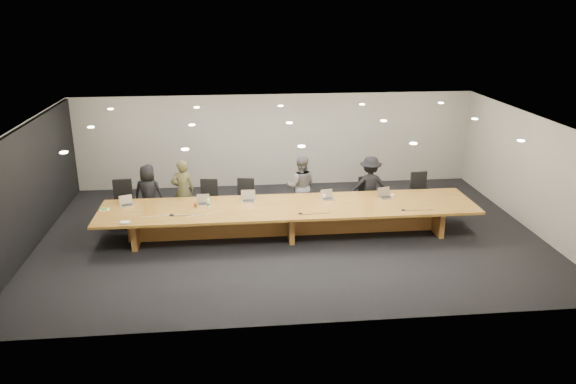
% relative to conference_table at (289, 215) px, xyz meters
% --- Properties ---
extents(ground, '(12.00, 12.00, 0.00)m').
position_rel_conference_table_xyz_m(ground, '(0.00, 0.00, -0.52)').
color(ground, black).
rests_on(ground, ground).
extents(back_wall, '(12.00, 0.02, 2.80)m').
position_rel_conference_table_xyz_m(back_wall, '(0.00, 4.00, 0.88)').
color(back_wall, '#BDB6AC').
rests_on(back_wall, ground).
extents(left_wall_panel, '(0.08, 7.84, 2.74)m').
position_rel_conference_table_xyz_m(left_wall_panel, '(-5.94, 0.00, 0.85)').
color(left_wall_panel, black).
rests_on(left_wall_panel, ground).
extents(conference_table, '(9.00, 1.80, 0.75)m').
position_rel_conference_table_xyz_m(conference_table, '(0.00, 0.00, 0.00)').
color(conference_table, brown).
rests_on(conference_table, ground).
extents(chair_far_left, '(0.63, 0.63, 1.14)m').
position_rel_conference_table_xyz_m(chair_far_left, '(-4.11, 1.19, 0.05)').
color(chair_far_left, black).
rests_on(chair_far_left, ground).
extents(chair_left, '(0.63, 0.63, 1.07)m').
position_rel_conference_table_xyz_m(chair_left, '(-1.98, 1.19, 0.02)').
color(chair_left, black).
rests_on(chair_left, ground).
extents(chair_mid_left, '(0.62, 0.62, 1.06)m').
position_rel_conference_table_xyz_m(chair_mid_left, '(-1.03, 1.21, 0.01)').
color(chair_mid_left, black).
rests_on(chair_mid_left, ground).
extents(chair_mid_right, '(0.54, 0.54, 1.02)m').
position_rel_conference_table_xyz_m(chair_mid_right, '(0.52, 1.29, -0.01)').
color(chair_mid_right, black).
rests_on(chair_mid_right, ground).
extents(chair_right, '(0.63, 0.63, 1.00)m').
position_rel_conference_table_xyz_m(chair_right, '(2.27, 1.28, -0.02)').
color(chair_right, black).
rests_on(chair_right, ground).
extents(chair_far_right, '(0.59, 0.59, 1.08)m').
position_rel_conference_table_xyz_m(chair_far_right, '(3.68, 1.23, 0.02)').
color(chair_far_right, black).
rests_on(chair_far_right, ground).
extents(person_a, '(0.80, 0.58, 1.51)m').
position_rel_conference_table_xyz_m(person_a, '(-3.48, 1.27, 0.24)').
color(person_a, black).
rests_on(person_a, ground).
extents(person_b, '(0.64, 0.47, 1.61)m').
position_rel_conference_table_xyz_m(person_b, '(-2.61, 1.26, 0.28)').
color(person_b, '#3E3C21').
rests_on(person_b, ground).
extents(person_c, '(0.86, 0.71, 1.65)m').
position_rel_conference_table_xyz_m(person_c, '(0.43, 1.25, 0.30)').
color(person_c, '#4E4E50').
rests_on(person_c, ground).
extents(person_d, '(1.06, 0.66, 1.58)m').
position_rel_conference_table_xyz_m(person_d, '(2.26, 1.20, 0.27)').
color(person_d, black).
rests_on(person_d, ground).
extents(laptop_a, '(0.37, 0.32, 0.24)m').
position_rel_conference_table_xyz_m(laptop_a, '(-3.87, 0.41, 0.35)').
color(laptop_a, beige).
rests_on(laptop_a, conference_table).
extents(laptop_b, '(0.31, 0.23, 0.24)m').
position_rel_conference_table_xyz_m(laptop_b, '(-2.05, 0.32, 0.35)').
color(laptop_b, '#B7A78C').
rests_on(laptop_b, conference_table).
extents(laptop_c, '(0.35, 0.26, 0.27)m').
position_rel_conference_table_xyz_m(laptop_c, '(-0.97, 0.41, 0.37)').
color(laptop_c, beige).
rests_on(laptop_c, conference_table).
extents(laptop_d, '(0.34, 0.27, 0.24)m').
position_rel_conference_table_xyz_m(laptop_d, '(1.00, 0.36, 0.35)').
color(laptop_d, '#BCAF8F').
rests_on(laptop_d, conference_table).
extents(laptop_e, '(0.37, 0.31, 0.25)m').
position_rel_conference_table_xyz_m(laptop_e, '(2.46, 0.32, 0.36)').
color(laptop_e, tan).
rests_on(laptop_e, conference_table).
extents(water_bottle, '(0.10, 0.10, 0.24)m').
position_rel_conference_table_xyz_m(water_bottle, '(-1.92, -0.00, 0.35)').
color(water_bottle, silver).
rests_on(water_bottle, conference_table).
extents(amber_mug, '(0.10, 0.10, 0.10)m').
position_rel_conference_table_xyz_m(amber_mug, '(-2.23, 0.15, 0.28)').
color(amber_mug, brown).
rests_on(amber_mug, conference_table).
extents(paper_cup_near, '(0.10, 0.10, 0.10)m').
position_rel_conference_table_xyz_m(paper_cup_near, '(0.91, 0.42, 0.28)').
color(paper_cup_near, silver).
rests_on(paper_cup_near, conference_table).
extents(paper_cup_far, '(0.11, 0.11, 0.10)m').
position_rel_conference_table_xyz_m(paper_cup_far, '(2.62, 0.30, 0.28)').
color(paper_cup_far, white).
rests_on(paper_cup_far, conference_table).
extents(notepad, '(0.22, 0.18, 0.01)m').
position_rel_conference_table_xyz_m(notepad, '(-4.35, 0.19, 0.24)').
color(notepad, silver).
rests_on(notepad, conference_table).
extents(lime_gadget, '(0.16, 0.11, 0.02)m').
position_rel_conference_table_xyz_m(lime_gadget, '(-4.36, 0.18, 0.25)').
color(lime_gadget, '#4FBF33').
rests_on(lime_gadget, notepad).
extents(av_box, '(0.24, 0.19, 0.03)m').
position_rel_conference_table_xyz_m(av_box, '(-3.73, -0.72, 0.25)').
color(av_box, '#B7B8BC').
rests_on(av_box, conference_table).
extents(mic_left, '(0.14, 0.14, 0.03)m').
position_rel_conference_table_xyz_m(mic_left, '(-2.75, -0.35, 0.25)').
color(mic_left, black).
rests_on(mic_left, conference_table).
extents(mic_center, '(0.13, 0.13, 0.03)m').
position_rel_conference_table_xyz_m(mic_center, '(0.20, -0.55, 0.24)').
color(mic_center, black).
rests_on(mic_center, conference_table).
extents(mic_right, '(0.12, 0.12, 0.03)m').
position_rel_conference_table_xyz_m(mic_right, '(2.63, -0.57, 0.24)').
color(mic_right, black).
rests_on(mic_right, conference_table).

